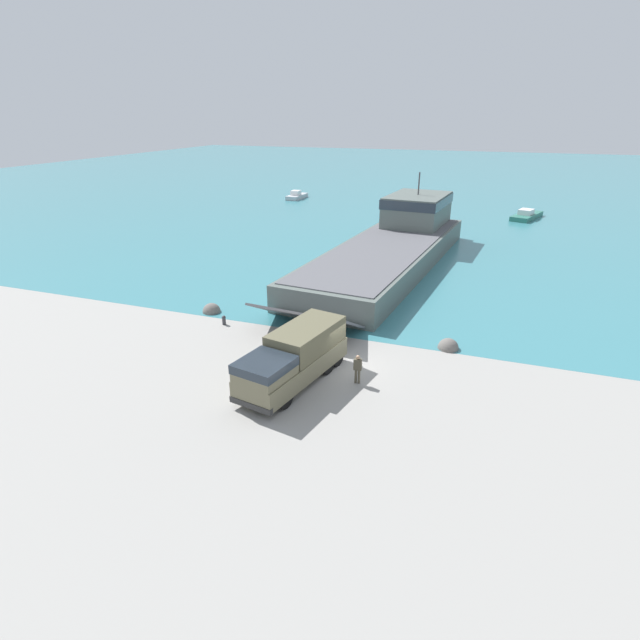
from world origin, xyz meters
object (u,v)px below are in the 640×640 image
at_px(soldier_on_ramp, 358,367).
at_px(mooring_bollard, 224,320).
at_px(moored_boat_b, 526,215).
at_px(military_truck, 294,357).
at_px(landing_craft, 395,241).
at_px(moored_boat_a, 297,196).

height_order(soldier_on_ramp, mooring_bollard, soldier_on_ramp).
bearing_deg(mooring_bollard, moored_boat_b, 66.53).
bearing_deg(military_truck, landing_craft, -168.71).
bearing_deg(moored_boat_b, mooring_bollard, -94.65).
bearing_deg(moored_boat_b, moored_boat_a, -168.99).
distance_m(landing_craft, military_truck, 26.50).
xyz_separation_m(soldier_on_ramp, mooring_bollard, (-11.16, 4.75, -0.62)).
relative_size(military_truck, moored_boat_a, 1.53).
distance_m(landing_craft, soldier_on_ramp, 25.64).
relative_size(landing_craft, moored_boat_b, 4.59).
relative_size(soldier_on_ramp, moored_boat_b, 0.23).
xyz_separation_m(moored_boat_a, moored_boat_b, (37.18, -5.10, -0.02)).
distance_m(military_truck, mooring_bollard, 9.83).
relative_size(soldier_on_ramp, mooring_bollard, 2.52).
bearing_deg(moored_boat_b, military_truck, -84.79).
relative_size(military_truck, mooring_bollard, 11.99).
height_order(military_truck, moored_boat_a, military_truck).
distance_m(military_truck, moored_boat_a, 63.75).
bearing_deg(landing_craft, moored_boat_b, 69.92).
xyz_separation_m(landing_craft, military_truck, (-0.01, -26.49, -0.38)).
bearing_deg(mooring_bollard, soldier_on_ramp, -23.07).
xyz_separation_m(military_truck, moored_boat_a, (-24.14, 58.99, -1.07)).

